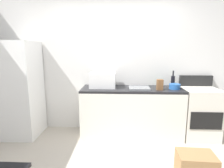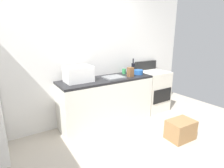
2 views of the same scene
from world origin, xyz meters
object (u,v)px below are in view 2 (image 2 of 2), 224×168
(stove_oven, at_px, (152,90))
(coffee_mug, at_px, (124,71))
(wine_bottle, at_px, (133,67))
(microwave, at_px, (78,74))
(mixing_bowl, at_px, (138,72))
(knife_block, at_px, (130,72))
(cardboard_box_large, at_px, (181,130))

(stove_oven, relative_size, coffee_mug, 11.00)
(wine_bottle, bearing_deg, coffee_mug, 178.16)
(microwave, height_order, wine_bottle, wine_bottle)
(coffee_mug, distance_m, mixing_bowl, 0.30)
(knife_block, distance_m, cardboard_box_large, 1.35)
(wine_bottle, relative_size, coffee_mug, 3.00)
(stove_oven, bearing_deg, coffee_mug, 166.57)
(knife_block, relative_size, cardboard_box_large, 0.41)
(coffee_mug, bearing_deg, stove_oven, -13.43)
(wine_bottle, relative_size, mixing_bowl, 1.58)
(stove_oven, distance_m, knife_block, 0.93)
(stove_oven, height_order, microwave, microwave)
(coffee_mug, relative_size, cardboard_box_large, 0.23)
(microwave, xyz_separation_m, mixing_bowl, (1.27, -0.10, -0.09))
(stove_oven, distance_m, coffee_mug, 0.86)
(microwave, distance_m, wine_bottle, 1.30)
(knife_block, distance_m, mixing_bowl, 0.30)
(cardboard_box_large, bearing_deg, knife_block, 104.32)
(wine_bottle, xyz_separation_m, cardboard_box_large, (-0.03, -1.32, -0.85))
(stove_oven, bearing_deg, microwave, 178.29)
(wine_bottle, bearing_deg, mixing_bowl, -95.17)
(stove_oven, relative_size, mixing_bowl, 5.79)
(cardboard_box_large, bearing_deg, wine_bottle, 88.56)
(stove_oven, xyz_separation_m, knife_block, (-0.75, -0.13, 0.52))
(stove_oven, xyz_separation_m, wine_bottle, (-0.46, 0.16, 0.54))
(wine_bottle, xyz_separation_m, knife_block, (-0.30, -0.29, -0.02))
(wine_bottle, relative_size, knife_block, 1.67)
(stove_oven, bearing_deg, cardboard_box_large, -112.72)
(wine_bottle, xyz_separation_m, mixing_bowl, (-0.02, -0.20, -0.06))
(coffee_mug, xyz_separation_m, mixing_bowl, (0.21, -0.21, -0.00))
(microwave, xyz_separation_m, cardboard_box_large, (1.26, -1.22, -0.87))
(wine_bottle, xyz_separation_m, coffee_mug, (-0.23, 0.01, -0.06))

